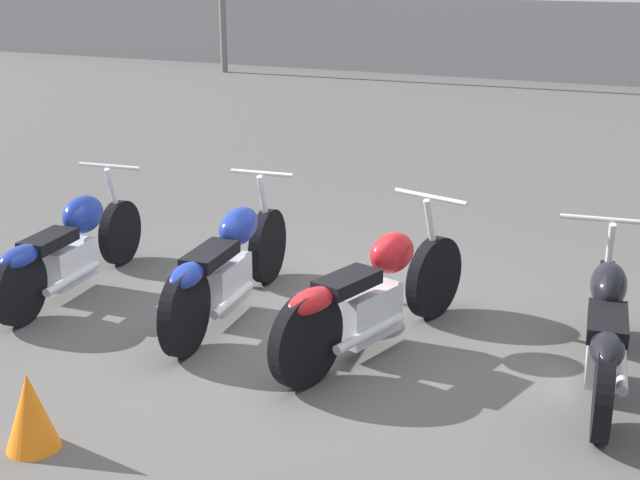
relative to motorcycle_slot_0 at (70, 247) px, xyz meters
name	(u,v)px	position (x,y,z in m)	size (l,w,h in m)	color
ground_plane	(297,338)	(2.14, -0.06, -0.41)	(60.00, 60.00, 0.00)	#514F4C
fence_back	(594,43)	(2.14, 14.84, 0.48)	(40.00, 0.04, 1.77)	gray
motorcycle_slot_0	(70,247)	(0.00, 0.00, 0.00)	(0.61, 2.11, 0.97)	black
motorcycle_slot_1	(228,265)	(1.46, 0.09, 0.02)	(0.56, 2.24, 1.02)	black
motorcycle_slot_2	(372,296)	(2.72, -0.04, 0.01)	(0.84, 2.15, 1.02)	black
motorcycle_slot_3	(605,330)	(4.33, 0.04, 0.01)	(0.72, 2.07, 0.99)	black
traffic_cone_near	(30,412)	(1.42, -2.11, -0.17)	(0.32, 0.32, 0.48)	orange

